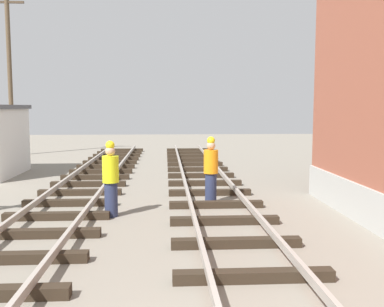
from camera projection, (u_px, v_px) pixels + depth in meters
name	position (u px, v px, depth m)	size (l,w,h in m)	color
utility_pole_far	(10.00, 73.00, 23.95)	(1.80, 0.24, 8.65)	brown
track_worker_foreground	(111.00, 179.00, 10.74)	(0.40, 0.40, 1.87)	#262D4C
track_worker_distant	(211.00, 170.00, 12.22)	(0.40, 0.40, 1.87)	#262D4C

